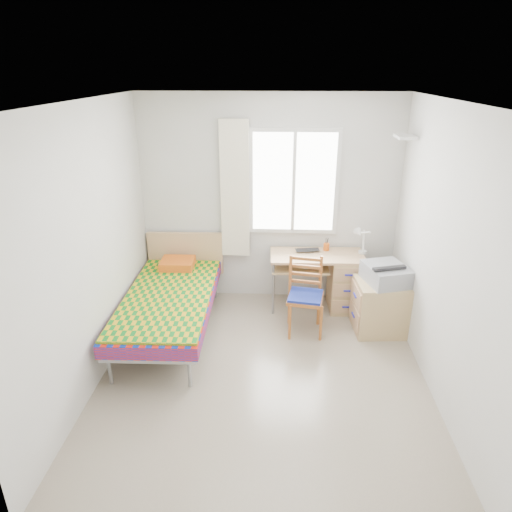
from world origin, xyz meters
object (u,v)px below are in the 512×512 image
at_px(chair, 306,291).
at_px(cabinet, 379,307).
at_px(desk, 340,279).
at_px(bed, 171,298).
at_px(printer, 386,274).

height_order(chair, cabinet, chair).
distance_m(desk, cabinet, 0.67).
height_order(bed, chair, chair).
xyz_separation_m(bed, printer, (2.42, 0.16, 0.29)).
xyz_separation_m(cabinet, printer, (0.03, 0.01, 0.41)).
xyz_separation_m(bed, chair, (1.54, 0.11, 0.07)).
distance_m(chair, printer, 0.91).
bearing_deg(desk, chair, -130.57).
xyz_separation_m(desk, printer, (0.43, -0.52, 0.33)).
distance_m(bed, cabinet, 2.39).
relative_size(chair, cabinet, 1.46).
height_order(desk, cabinet, desk).
bearing_deg(cabinet, bed, 179.30).
distance_m(bed, chair, 1.54).
bearing_deg(bed, desk, 17.72).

